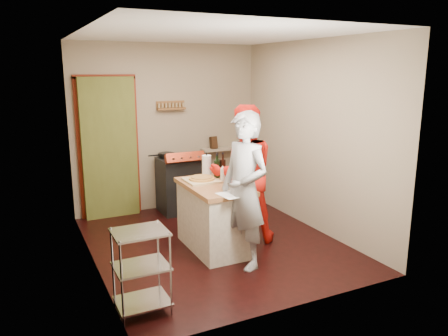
{
  "coord_description": "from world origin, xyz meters",
  "views": [
    {
      "loc": [
        -2.21,
        -4.83,
        2.19
      ],
      "look_at": [
        0.14,
        0.0,
        0.98
      ],
      "focal_mm": 35.0,
      "sensor_mm": 36.0,
      "label": 1
    }
  ],
  "objects_px": {
    "stove": "(179,184)",
    "person_red": "(243,174)",
    "wire_shelving": "(141,267)",
    "person_stripe": "(244,191)",
    "island": "(215,214)"
  },
  "relations": [
    {
      "from": "stove",
      "to": "person_red",
      "type": "relative_size",
      "value": 0.57
    },
    {
      "from": "stove",
      "to": "wire_shelving",
      "type": "height_order",
      "value": "stove"
    },
    {
      "from": "person_stripe",
      "to": "stove",
      "type": "bearing_deg",
      "value": 163.14
    },
    {
      "from": "stove",
      "to": "person_stripe",
      "type": "height_order",
      "value": "person_stripe"
    },
    {
      "from": "island",
      "to": "person_stripe",
      "type": "bearing_deg",
      "value": -80.47
    },
    {
      "from": "wire_shelving",
      "to": "person_red",
      "type": "xyz_separation_m",
      "value": [
        1.67,
        1.15,
        0.45
      ]
    },
    {
      "from": "island",
      "to": "person_stripe",
      "type": "distance_m",
      "value": 0.73
    },
    {
      "from": "person_stripe",
      "to": "person_red",
      "type": "bearing_deg",
      "value": 136.32
    },
    {
      "from": "stove",
      "to": "person_stripe",
      "type": "xyz_separation_m",
      "value": [
        -0.01,
        -2.16,
        0.43
      ]
    },
    {
      "from": "stove",
      "to": "island",
      "type": "distance_m",
      "value": 1.58
    },
    {
      "from": "island",
      "to": "wire_shelving",
      "type": "bearing_deg",
      "value": -139.34
    },
    {
      "from": "person_stripe",
      "to": "island",
      "type": "bearing_deg",
      "value": 173.03
    },
    {
      "from": "wire_shelving",
      "to": "person_stripe",
      "type": "bearing_deg",
      "value": 19.46
    },
    {
      "from": "person_stripe",
      "to": "person_red",
      "type": "height_order",
      "value": "person_red"
    },
    {
      "from": "wire_shelving",
      "to": "person_stripe",
      "type": "xyz_separation_m",
      "value": [
        1.31,
        0.46,
        0.45
      ]
    }
  ]
}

